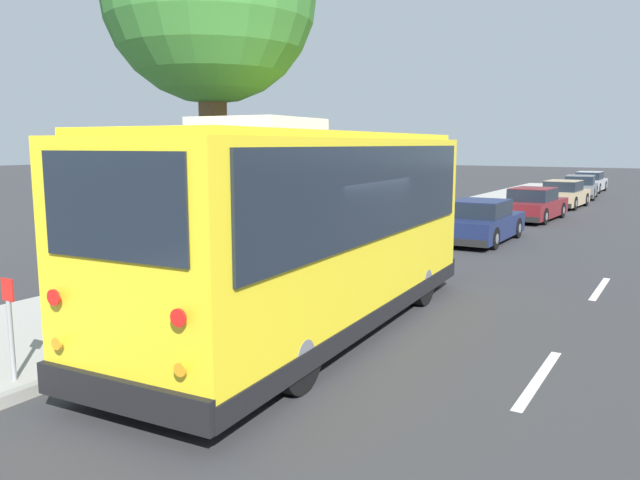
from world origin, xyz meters
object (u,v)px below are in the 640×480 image
(sign_post_far, at_px, (143,298))
(parked_sedan_silver, at_px, (589,182))
(parked_sedan_navy, at_px, (480,222))
(shuttle_bus, at_px, (311,222))
(parked_sedan_gray, at_px, (580,188))
(parked_sedan_maroon, at_px, (533,205))
(sign_post_near, at_px, (11,328))
(parked_sedan_tan, at_px, (563,195))

(sign_post_far, bearing_deg, parked_sedan_silver, -1.89)
(parked_sedan_navy, bearing_deg, shuttle_bus, -177.35)
(shuttle_bus, xyz_separation_m, sign_post_far, (-1.92, 1.82, -1.08))
(parked_sedan_gray, bearing_deg, parked_sedan_maroon, 175.88)
(parked_sedan_silver, distance_m, sign_post_near, 39.01)
(sign_post_far, bearing_deg, parked_sedan_maroon, -4.43)
(parked_sedan_gray, height_order, sign_post_near, sign_post_near)
(shuttle_bus, xyz_separation_m, parked_sedan_maroon, (17.50, 0.31, -1.20))
(parked_sedan_maroon, distance_m, parked_sedan_gray, 11.88)
(parked_sedan_gray, distance_m, sign_post_near, 33.46)
(shuttle_bus, bearing_deg, parked_sedan_navy, -1.07)
(parked_sedan_tan, xyz_separation_m, parked_sedan_silver, (11.43, 0.40, -0.01))
(parked_sedan_maroon, height_order, parked_sedan_gray, parked_sedan_maroon)
(parked_sedan_navy, xyz_separation_m, parked_sedan_gray, (18.54, -0.12, -0.01))
(parked_sedan_navy, xyz_separation_m, parked_sedan_silver, (24.10, 0.14, -0.01))
(parked_sedan_gray, bearing_deg, parked_sedan_navy, 175.38)
(shuttle_bus, height_order, parked_sedan_navy, shuttle_bus)
(shuttle_bus, relative_size, parked_sedan_tan, 2.06)
(parked_sedan_navy, distance_m, parked_sedan_gray, 18.54)
(parked_sedan_gray, bearing_deg, shuttle_bus, 176.42)
(sign_post_near, bearing_deg, shuttle_bus, -24.17)
(parked_sedan_gray, relative_size, parked_sedan_silver, 1.01)
(shuttle_bus, bearing_deg, parked_sedan_gray, -2.85)
(parked_sedan_navy, relative_size, parked_sedan_silver, 1.01)
(parked_sedan_gray, xyz_separation_m, sign_post_far, (-31.30, 1.48, 0.13))
(parked_sedan_tan, distance_m, parked_sedan_gray, 5.87)
(parked_sedan_tan, xyz_separation_m, sign_post_near, (-27.56, 1.61, 0.21))
(shuttle_bus, height_order, parked_sedan_tan, shuttle_bus)
(shuttle_bus, bearing_deg, parked_sedan_silver, -2.53)
(parked_sedan_gray, xyz_separation_m, sign_post_near, (-33.43, 1.48, 0.22))
(shuttle_bus, distance_m, parked_sedan_tan, 23.54)
(parked_sedan_maroon, bearing_deg, parked_sedan_gray, 3.24)
(parked_sedan_tan, bearing_deg, parked_sedan_silver, 4.95)
(parked_sedan_navy, relative_size, parked_sedan_gray, 1.00)
(parked_sedan_maroon, height_order, sign_post_far, sign_post_far)
(sign_post_far, bearing_deg, parked_sedan_navy, -6.07)
(parked_sedan_gray, relative_size, sign_post_far, 3.74)
(sign_post_near, bearing_deg, parked_sedan_tan, -3.35)
(parked_sedan_tan, height_order, sign_post_near, sign_post_near)
(parked_sedan_silver, bearing_deg, sign_post_far, 178.56)
(parked_sedan_maroon, height_order, parked_sedan_tan, parked_sedan_tan)
(parked_sedan_silver, bearing_deg, parked_sedan_gray, -176.85)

